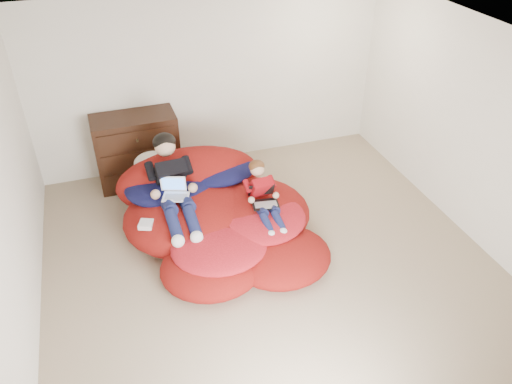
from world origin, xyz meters
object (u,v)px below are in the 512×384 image
Objects in this scene: dresser at (137,150)px; beanbag_pile at (216,213)px; younger_boy at (263,193)px; laptop_white at (175,191)px; older_boy at (172,180)px; laptop_black at (264,198)px.

dresser is 1.65m from beanbag_pile.
younger_boy reaches higher than laptop_white.
older_boy is 1.08m from younger_boy.
beanbag_pile is at bearing -9.72° from laptop_white.
younger_boy is 2.48× the size of laptop_white.
older_boy is at bearing 90.00° from laptop_white.
beanbag_pile is 0.68m from older_boy.
laptop_white is at bearing 161.47° from laptop_black.
dresser is 1.41m from laptop_white.
laptop_black is at bearing -24.96° from older_boy.
beanbag_pile is at bearing -63.09° from dresser.
younger_boy is 0.06m from laptop_black.
laptop_black is (0.53, -0.25, 0.28)m from beanbag_pile.
dresser is at bearing 101.40° from laptop_white.
dresser is 0.46× the size of beanbag_pile.
laptop_black is (0.00, -0.04, -0.05)m from younger_boy.
older_boy is (0.28, -1.25, 0.21)m from dresser.
beanbag_pile is at bearing 154.41° from laptop_black.
dresser is 2.13m from laptop_black.
beanbag_pile is 2.78× the size of younger_boy.
older_boy reaches higher than laptop_white.
laptop_white is at bearing 163.43° from younger_boy.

